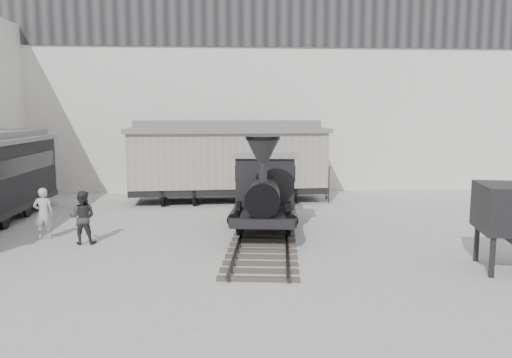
{
  "coord_description": "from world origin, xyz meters",
  "views": [
    {
      "loc": [
        -0.42,
        -14.11,
        4.43
      ],
      "look_at": [
        0.82,
        4.08,
        2.0
      ],
      "focal_mm": 35.0,
      "sensor_mm": 36.0,
      "label": 1
    }
  ],
  "objects": [
    {
      "name": "ground",
      "position": [
        0.0,
        0.0,
        0.0
      ],
      "size": [
        90.0,
        90.0,
        0.0
      ],
      "primitive_type": "plane",
      "color": "#9E9E9B"
    },
    {
      "name": "locomotive",
      "position": [
        1.17,
        4.15,
        1.33
      ],
      "size": [
        3.41,
        10.35,
        3.59
      ],
      "rotation": [
        0.0,
        0.0,
        -0.12
      ],
      "color": "#352F27",
      "rests_on": "ground"
    },
    {
      "name": "north_wall",
      "position": [
        0.0,
        14.98,
        5.55
      ],
      "size": [
        34.0,
        2.51,
        11.0
      ],
      "color": "silver",
      "rests_on": "ground"
    },
    {
      "name": "visitor_a",
      "position": [
        -6.7,
        3.54,
        0.92
      ],
      "size": [
        0.73,
        0.54,
        1.83
      ],
      "primitive_type": "imported",
      "rotation": [
        0.0,
        0.0,
        3.3
      ],
      "color": "#B5B5B5",
      "rests_on": "ground"
    },
    {
      "name": "boxcar",
      "position": [
        -0.12,
        10.72,
        2.12
      ],
      "size": [
        10.03,
        3.56,
        4.05
      ],
      "rotation": [
        0.0,
        0.0,
        0.05
      ],
      "color": "black",
      "rests_on": "ground"
    },
    {
      "name": "visitor_b",
      "position": [
        -5.16,
        2.82,
        0.91
      ],
      "size": [
        0.9,
        0.71,
        1.82
      ],
      "primitive_type": "imported",
      "rotation": [
        0.0,
        0.0,
        3.12
      ],
      "color": "#303031",
      "rests_on": "ground"
    }
  ]
}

